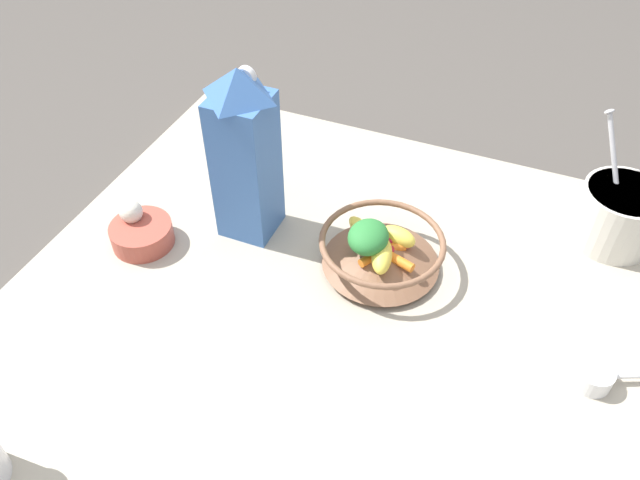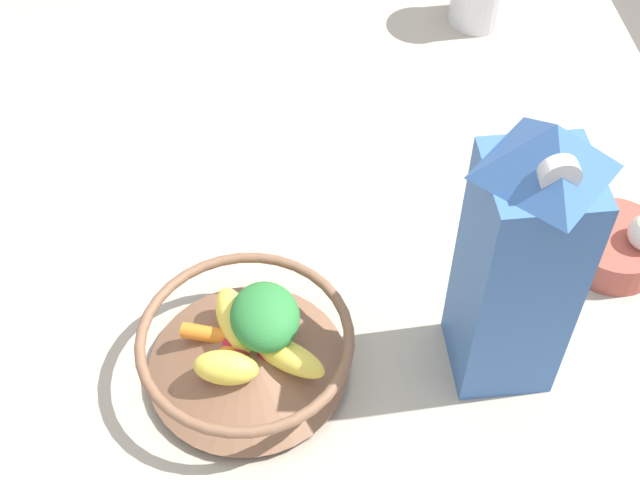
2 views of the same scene
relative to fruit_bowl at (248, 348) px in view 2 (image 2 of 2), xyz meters
name	(u,v)px [view 2 (image 2 of 2)]	position (x,y,z in m)	size (l,w,h in m)	color
ground_plane	(268,274)	(0.02, 0.14, -0.08)	(6.00, 6.00, 0.00)	#4C4742
countertop	(267,263)	(0.02, 0.14, -0.06)	(1.00, 1.00, 0.04)	#B2A893
fruit_bowl	(248,348)	(0.00, 0.00, 0.00)	(0.20, 0.20, 0.09)	brown
milk_carton	(521,258)	(0.23, -0.01, 0.11)	(0.09, 0.09, 0.30)	#3D6BB2
garlic_bowl	(618,245)	(0.38, 0.10, -0.02)	(0.10, 0.10, 0.07)	#B24C3D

